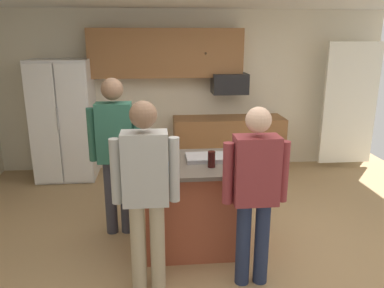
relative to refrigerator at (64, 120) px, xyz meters
name	(u,v)px	position (x,y,z in m)	size (l,w,h in m)	color
floor	(214,250)	(2.00, -2.38, -0.93)	(7.04, 7.04, 0.00)	tan
back_wall	(191,91)	(2.00, 0.42, 0.37)	(6.40, 0.10, 2.60)	beige
french_door_window_panel	(350,104)	(4.60, 0.02, 0.17)	(0.90, 0.06, 2.00)	white
cabinet_run_upper	(166,53)	(1.60, 0.22, 1.00)	(2.40, 0.38, 0.75)	#936038
cabinet_run_lower	(228,144)	(2.60, 0.10, -0.48)	(1.80, 0.63, 0.90)	#936038
refrigerator	(64,120)	(0.00, 0.00, 0.00)	(0.89, 0.76, 1.86)	white
microwave_over_range	(229,84)	(2.60, 0.12, 0.52)	(0.56, 0.40, 0.32)	black
kitchen_island	(195,204)	(1.81, -2.24, -0.45)	(1.15, 0.91, 0.95)	#9E4C33
person_guest_left	(255,187)	(2.26, -2.94, 0.01)	(0.57, 0.22, 1.64)	#232D4C
person_guest_right	(115,146)	(0.97, -1.89, 0.10)	(0.57, 0.23, 1.77)	#383842
person_guest_by_door	(146,186)	(1.33, -2.93, 0.05)	(0.57, 0.22, 1.70)	tan
glass_short_whisky	(163,156)	(1.49, -2.24, 0.09)	(0.06, 0.06, 0.15)	black
glass_dark_ale	(211,159)	(1.95, -2.42, 0.10)	(0.07, 0.07, 0.16)	black
glass_pilsner	(174,160)	(1.59, -2.40, 0.09)	(0.07, 0.07, 0.15)	black
mug_blue_stoneware	(170,168)	(1.54, -2.54, 0.07)	(0.13, 0.09, 0.09)	#4C6B99
tumbler_amber	(154,165)	(1.39, -2.51, 0.10)	(0.07, 0.07, 0.15)	black
serving_tray	(207,158)	(1.95, -2.18, 0.04)	(0.44, 0.30, 0.04)	#B7B7BC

